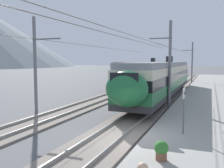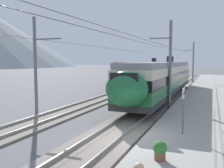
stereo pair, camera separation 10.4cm
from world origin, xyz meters
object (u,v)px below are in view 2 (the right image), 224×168
at_px(train_far_track, 148,71).
at_px(potted_plant_platform_edge, 160,149).
at_px(platform_sign, 183,101).
at_px(train_near_platform, 163,78).
at_px(catenary_mast_far_side, 37,63).
at_px(catenary_mast_east, 193,62).
at_px(catenary_mast_mid, 169,63).

relative_size(train_far_track, potted_plant_platform_edge, 39.43).
bearing_deg(potted_plant_platform_edge, platform_sign, -6.16).
xyz_separation_m(train_near_platform, catenary_mast_far_side, (-11.09, 7.53, 1.62)).
bearing_deg(catenary_mast_east, train_far_track, 122.08).
distance_m(catenary_mast_mid, catenary_mast_east, 25.87).
height_order(catenary_mast_far_side, potted_plant_platform_edge, catenary_mast_far_side).
bearing_deg(potted_plant_platform_edge, train_near_platform, 10.11).
relative_size(train_far_track, catenary_mast_mid, 0.60).
distance_m(train_near_platform, platform_sign, 14.31).
distance_m(train_near_platform, train_far_track, 16.67).
xyz_separation_m(catenary_mast_east, potted_plant_platform_edge, (-37.72, -1.69, -3.13)).
relative_size(train_far_track, catenary_mast_east, 0.60).
relative_size(train_near_platform, catenary_mast_far_side, 0.54).
relative_size(train_near_platform, catenary_mast_east, 0.54).
xyz_separation_m(train_near_platform, catenary_mast_mid, (-5.75, -1.45, 1.61)).
xyz_separation_m(train_far_track, catenary_mast_east, (4.39, -7.01, 1.64)).
bearing_deg(train_far_track, catenary_mast_east, -57.92).
bearing_deg(catenary_mast_east, train_near_platform, 175.87).
bearing_deg(platform_sign, train_near_platform, 14.33).
height_order(catenary_mast_east, catenary_mast_far_side, catenary_mast_east).
height_order(train_far_track, catenary_mast_far_side, catenary_mast_far_side).
xyz_separation_m(platform_sign, potted_plant_platform_edge, (-3.74, 0.40, -1.29)).
height_order(catenary_mast_far_side, platform_sign, catenary_mast_far_side).
bearing_deg(train_near_platform, catenary_mast_far_side, 145.84).
xyz_separation_m(train_far_track, catenary_mast_far_side, (-26.82, 1.98, 1.62)).
bearing_deg(train_near_platform, potted_plant_platform_edge, -169.89).
distance_m(train_near_platform, catenary_mast_far_side, 13.50).
bearing_deg(platform_sign, catenary_mast_east, 3.52).
xyz_separation_m(catenary_mast_mid, potted_plant_platform_edge, (-11.85, -1.69, -3.10)).
height_order(train_far_track, catenary_mast_east, catenary_mast_east).
relative_size(train_far_track, platform_sign, 12.43).
bearing_deg(catenary_mast_far_side, catenary_mast_east, -16.06).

